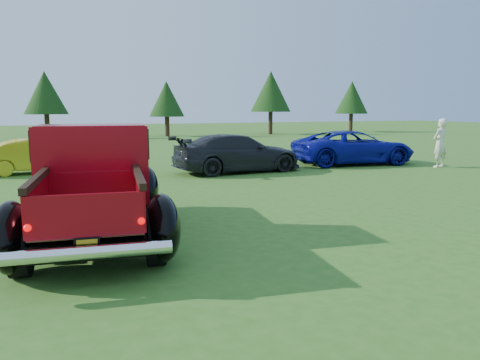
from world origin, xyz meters
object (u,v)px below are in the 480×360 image
Objects in this scene: tree_mid_right at (167,99)px; show_car_blue at (353,147)px; show_car_grey at (237,153)px; tree_far_east at (352,98)px; tree_east at (271,92)px; spectator at (440,143)px; show_car_yellow at (37,156)px; pickup_truck at (94,182)px; tree_mid_left at (45,93)px.

tree_mid_right reaches higher than show_car_blue.
show_car_blue is (5.26, 0.45, 0.01)m from show_car_grey.
tree_far_east is at bearing -46.48° from show_car_grey.
tree_east reaches higher than tree_far_east.
tree_far_east is 2.56× the size of spectator.
tree_east is 1.50× the size of show_car_yellow.
show_car_blue reaches higher than show_car_grey.
tree_east is at bearing -113.94° from spectator.
pickup_truck is at bearing -105.45° from tree_mid_right.
tree_mid_right reaches higher than show_car_grey.
tree_east reaches higher than tree_mid_left.
tree_east is 1.16× the size of show_car_grey.
tree_mid_right is at bearing -34.11° from show_car_yellow.
tree_far_east is (27.00, -0.50, -0.14)m from tree_mid_left.
show_car_blue is (-15.24, -22.06, -2.56)m from tree_far_east.
tree_mid_right is at bearing -10.63° from show_car_grey.
tree_east is 22.16m from show_car_blue.
tree_east is 23.63m from spectator.
pickup_truck is at bearing -131.60° from tree_far_east.
pickup_truck reaches higher than show_car_blue.
tree_east is at bearing -52.61° from show_car_yellow.
tree_mid_right is 0.89× the size of show_car_blue.
tree_east reaches higher than spectator.
spectator is at bearing -99.24° from tree_east.
tree_east is at bearing -9.95° from show_car_blue.
spectator is (14.40, -4.06, 0.34)m from show_car_yellow.
show_car_grey is at bearing -118.82° from show_car_yellow.
show_car_blue is at bearing -108.33° from show_car_yellow.
show_car_grey is at bearing -96.48° from tree_mid_right.
tree_east is at bearing -32.29° from show_car_grey.
tree_mid_left is at bearing 175.24° from tree_east.
spectator is (13.17, 5.05, -0.00)m from pickup_truck.
show_car_grey reaches higher than show_car_yellow.
tree_mid_right is 18.01m from tree_far_east.
spectator is at bearing -123.93° from show_car_blue.
tree_east is (9.00, -0.50, 0.68)m from tree_mid_right.
tree_east is 0.98× the size of pickup_truck.
tree_mid_right is 0.81× the size of tree_east.
tree_mid_right is at bearing 13.85° from show_car_blue.
show_car_blue is at bearing -106.50° from tree_east.
show_car_yellow is 14.97m from spectator.
show_car_yellow is at bearing -143.51° from tree_far_east.
show_car_grey is 2.48× the size of spectator.
tree_mid_left is 29.84m from pickup_truck.
tree_mid_left is 18.06m from tree_east.
tree_mid_left is 28.58m from spectator.
tree_mid_right is at bearing -6.34° from tree_mid_left.
tree_east reaches higher than show_car_yellow.
pickup_truck is 8.65m from show_car_grey.
tree_mid_right is at bearing 81.13° from pickup_truck.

